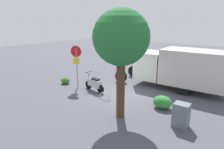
{
  "coord_description": "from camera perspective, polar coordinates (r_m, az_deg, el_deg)",
  "views": [
    {
      "loc": [
        -7.16,
        9.6,
        4.51
      ],
      "look_at": [
        1.02,
        -0.42,
        1.02
      ],
      "focal_mm": 32.34,
      "sensor_mm": 36.0,
      "label": 1
    }
  ],
  "objects": [
    {
      "name": "ground_plane",
      "position": [
        12.79,
        2.36,
        -5.55
      ],
      "size": [
        60.0,
        60.0,
        0.0
      ],
      "primitive_type": "plane",
      "color": "#4A4A54"
    },
    {
      "name": "shrub_mid_verge",
      "position": [
        15.16,
        -13.04,
        -1.67
      ],
      "size": [
        0.69,
        0.56,
        0.47
      ],
      "primitive_type": "ellipsoid",
      "color": "#366E25",
      "rests_on": "ground"
    },
    {
      "name": "shrub_near_sign",
      "position": [
        11.04,
        14.07,
        -7.58
      ],
      "size": [
        1.0,
        0.82,
        0.68
      ],
      "primitive_type": "ellipsoid",
      "color": "#318038",
      "rests_on": "ground"
    },
    {
      "name": "street_tree",
      "position": [
        8.98,
        2.6,
        10.07
      ],
      "size": [
        2.54,
        2.54,
        5.06
      ],
      "color": "#47301E",
      "rests_on": "ground"
    },
    {
      "name": "box_truck_near",
      "position": [
        14.06,
        18.43,
        2.11
      ],
      "size": [
        7.55,
        2.66,
        2.71
      ],
      "rotation": [
        0.0,
        0.0,
        0.07
      ],
      "color": "black",
      "rests_on": "ground"
    },
    {
      "name": "bike_rack_hoop",
      "position": [
        12.07,
        -2.17,
        -6.86
      ],
      "size": [
        0.85,
        0.06,
        0.85
      ],
      "primitive_type": "torus",
      "rotation": [
        1.57,
        0.0,
        -0.01
      ],
      "color": "#B7B7BC",
      "rests_on": "ground"
    },
    {
      "name": "utility_cabinet",
      "position": [
        9.38,
        18.94,
        -10.83
      ],
      "size": [
        0.67,
        0.57,
        1.08
      ],
      "primitive_type": "cube",
      "rotation": [
        0.0,
        0.0,
        0.05
      ],
      "color": "slate",
      "rests_on": "ground"
    },
    {
      "name": "stop_sign",
      "position": [
        13.76,
        -10.0,
        4.03
      ],
      "size": [
        0.71,
        0.33,
        2.89
      ],
      "color": "#9E9EA3",
      "rests_on": "ground"
    },
    {
      "name": "motorcycle",
      "position": [
        13.21,
        -4.95,
        -2.54
      ],
      "size": [
        1.81,
        0.58,
        1.2
      ],
      "rotation": [
        0.0,
        0.0,
        -0.13
      ],
      "color": "black",
      "rests_on": "ground"
    }
  ]
}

